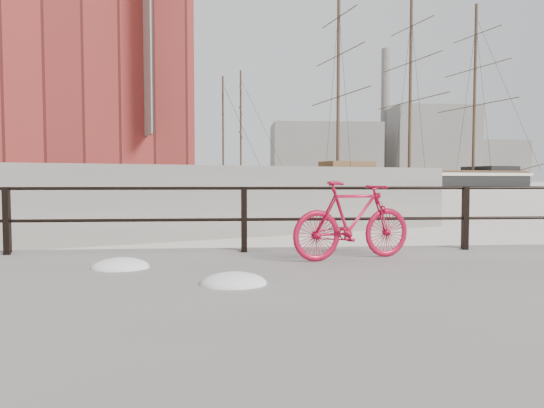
# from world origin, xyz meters

# --- Properties ---
(far_quay) EXTENTS (78.44, 148.07, 1.80)m
(far_quay) POSITION_xyz_m (-40.00, 72.00, 0.90)
(far_quay) COLOR gray
(far_quay) RESTS_ON ground
(bicycle) EXTENTS (1.81, 0.78, 1.09)m
(bicycle) POSITION_xyz_m (-5.50, -0.93, 0.90)
(bicycle) COLOR #A90B2A
(bicycle) RESTS_ON promenade
(barque_black) EXTENTS (69.54, 38.73, 37.00)m
(barque_black) POSITION_xyz_m (25.36, 81.40, 0.00)
(barque_black) COLOR black
(barque_black) RESTS_ON ground
(schooner_mid) EXTENTS (31.77, 14.92, 22.15)m
(schooner_mid) POSITION_xyz_m (-13.23, 82.54, 0.00)
(schooner_mid) COLOR silver
(schooner_mid) RESTS_ON ground
(schooner_left) EXTENTS (24.08, 11.55, 18.10)m
(schooner_left) POSITION_xyz_m (-14.47, 68.01, 0.00)
(schooner_left) COLOR silver
(schooner_left) RESTS_ON ground
(workboat_near) EXTENTS (12.52, 5.44, 7.00)m
(workboat_near) POSITION_xyz_m (-24.49, 31.44, 0.00)
(workboat_near) COLOR black
(workboat_near) RESTS_ON ground
(workboat_far) EXTENTS (12.55, 10.12, 7.00)m
(workboat_far) POSITION_xyz_m (-32.33, 47.71, 0.00)
(workboat_far) COLOR black
(workboat_far) RESTS_ON ground
(apartment_cream) EXTENTS (24.16, 21.40, 21.20)m
(apartment_cream) POSITION_xyz_m (-38.11, 61.98, 12.40)
(apartment_cream) COLOR beige
(apartment_cream) RESTS_ON far_quay
(apartment_grey) EXTENTS (26.02, 22.15, 23.20)m
(apartment_grey) POSITION_xyz_m (-46.35, 82.38, 13.40)
(apartment_grey) COLOR gray
(apartment_grey) RESTS_ON far_quay
(apartment_brick) EXTENTS (27.87, 22.90, 21.20)m
(apartment_brick) POSITION_xyz_m (-54.97, 103.70, 12.40)
(apartment_brick) COLOR brown
(apartment_brick) RESTS_ON far_quay
(industrial_west) EXTENTS (32.00, 18.00, 18.00)m
(industrial_west) POSITION_xyz_m (20.00, 140.00, 9.00)
(industrial_west) COLOR gray
(industrial_west) RESTS_ON ground
(industrial_mid) EXTENTS (26.00, 20.00, 24.00)m
(industrial_mid) POSITION_xyz_m (55.00, 145.00, 12.00)
(industrial_mid) COLOR gray
(industrial_mid) RESTS_ON ground
(industrial_east) EXTENTS (20.00, 16.00, 14.00)m
(industrial_east) POSITION_xyz_m (78.00, 150.00, 7.00)
(industrial_east) COLOR gray
(industrial_east) RESTS_ON ground
(smokestack) EXTENTS (2.80, 2.80, 44.00)m
(smokestack) POSITION_xyz_m (42.00, 150.00, 22.00)
(smokestack) COLOR gray
(smokestack) RESTS_ON ground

